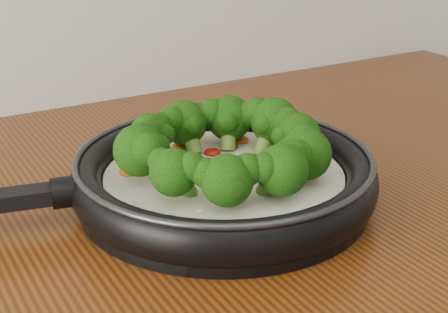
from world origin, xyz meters
TOP-DOWN VIEW (x-y plane):
  - skillet at (0.13, 1.10)m, footprint 0.51×0.37m

SIDE VIEW (x-z plane):
  - skillet at x=0.13m, z-range 0.89..0.98m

